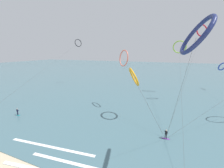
{
  "coord_description": "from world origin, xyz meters",
  "views": [
    {
      "loc": [
        10.35,
        -5.17,
        14.75
      ],
      "look_at": [
        0.0,
        20.62,
        8.34
      ],
      "focal_mm": 22.62,
      "sensor_mm": 36.0,
      "label": 1
    }
  ],
  "objects_px": {
    "kite_navy": "(196,36)",
    "kite_coral": "(124,58)",
    "kite_amber": "(134,77)",
    "kite_lime": "(180,47)",
    "kite_cobalt": "(222,67)",
    "surfer_violet": "(166,135)",
    "surfer_teal": "(18,112)",
    "kite_charcoal": "(78,43)",
    "kite_crimson": "(202,31)"
  },
  "relations": [
    {
      "from": "kite_navy",
      "to": "kite_coral",
      "type": "xyz_separation_m",
      "value": [
        -12.96,
        17.41,
        -3.2
      ]
    },
    {
      "from": "kite_amber",
      "to": "kite_lime",
      "type": "relative_size",
      "value": 0.27
    },
    {
      "from": "kite_navy",
      "to": "kite_cobalt",
      "type": "relative_size",
      "value": 0.35
    },
    {
      "from": "kite_coral",
      "to": "kite_amber",
      "type": "bearing_deg",
      "value": -10.21
    },
    {
      "from": "surfer_violet",
      "to": "kite_navy",
      "type": "relative_size",
      "value": 0.09
    },
    {
      "from": "kite_cobalt",
      "to": "kite_coral",
      "type": "bearing_deg",
      "value": -67.6
    },
    {
      "from": "surfer_teal",
      "to": "kite_coral",
      "type": "distance_m",
      "value": 28.45
    },
    {
      "from": "surfer_violet",
      "to": "kite_coral",
      "type": "xyz_separation_m",
      "value": [
        -11.17,
        10.89,
        12.29
      ]
    },
    {
      "from": "kite_charcoal",
      "to": "kite_amber",
      "type": "bearing_deg",
      "value": -105.39
    },
    {
      "from": "surfer_violet",
      "to": "kite_cobalt",
      "type": "xyz_separation_m",
      "value": [
        18.24,
        41.58,
        8.37
      ]
    },
    {
      "from": "kite_navy",
      "to": "kite_crimson",
      "type": "height_order",
      "value": "kite_crimson"
    },
    {
      "from": "kite_navy",
      "to": "kite_crimson",
      "type": "bearing_deg",
      "value": 156.89
    },
    {
      "from": "kite_navy",
      "to": "kite_lime",
      "type": "relative_size",
      "value": 0.42
    },
    {
      "from": "surfer_violet",
      "to": "kite_lime",
      "type": "relative_size",
      "value": 0.04
    },
    {
      "from": "kite_navy",
      "to": "kite_crimson",
      "type": "xyz_separation_m",
      "value": [
        5.19,
        29.56,
        3.95
      ]
    },
    {
      "from": "kite_charcoal",
      "to": "kite_lime",
      "type": "bearing_deg",
      "value": -66.08
    },
    {
      "from": "kite_lime",
      "to": "kite_coral",
      "type": "bearing_deg",
      "value": 60.77
    },
    {
      "from": "surfer_teal",
      "to": "kite_amber",
      "type": "xyz_separation_m",
      "value": [
        25.41,
        8.79,
        8.69
      ]
    },
    {
      "from": "kite_cobalt",
      "to": "kite_lime",
      "type": "xyz_separation_m",
      "value": [
        -15.89,
        -10.61,
        7.04
      ]
    },
    {
      "from": "kite_cobalt",
      "to": "kite_amber",
      "type": "bearing_deg",
      "value": -59.07
    },
    {
      "from": "kite_cobalt",
      "to": "kite_charcoal",
      "type": "xyz_separation_m",
      "value": [
        -56.58,
        -10.99,
        9.16
      ]
    },
    {
      "from": "kite_lime",
      "to": "kite_amber",
      "type": "bearing_deg",
      "value": 74.12
    },
    {
      "from": "surfer_teal",
      "to": "kite_crimson",
      "type": "distance_m",
      "value": 51.31
    },
    {
      "from": "surfer_teal",
      "to": "kite_navy",
      "type": "height_order",
      "value": "kite_navy"
    },
    {
      "from": "kite_lime",
      "to": "surfer_teal",
      "type": "bearing_deg",
      "value": 49.08
    },
    {
      "from": "surfer_teal",
      "to": "kite_crimson",
      "type": "relative_size",
      "value": 0.07
    },
    {
      "from": "surfer_violet",
      "to": "kite_crimson",
      "type": "distance_m",
      "value": 30.95
    },
    {
      "from": "kite_crimson",
      "to": "kite_lime",
      "type": "xyz_separation_m",
      "value": [
        -4.62,
        7.93,
        -4.03
      ]
    },
    {
      "from": "kite_cobalt",
      "to": "kite_coral",
      "type": "relative_size",
      "value": 3.46
    },
    {
      "from": "surfer_teal",
      "to": "kite_cobalt",
      "type": "distance_m",
      "value": 68.27
    },
    {
      "from": "kite_cobalt",
      "to": "kite_charcoal",
      "type": "bearing_deg",
      "value": -102.81
    },
    {
      "from": "kite_amber",
      "to": "kite_charcoal",
      "type": "xyz_separation_m",
      "value": [
        -31.13,
        24.99,
        8.84
      ]
    },
    {
      "from": "kite_navy",
      "to": "kite_charcoal",
      "type": "relative_size",
      "value": 0.42
    },
    {
      "from": "kite_cobalt",
      "to": "kite_charcoal",
      "type": "relative_size",
      "value": 1.2
    },
    {
      "from": "surfer_violet",
      "to": "kite_charcoal",
      "type": "relative_size",
      "value": 0.04
    },
    {
      "from": "kite_charcoal",
      "to": "kite_lime",
      "type": "xyz_separation_m",
      "value": [
        40.68,
        0.39,
        -2.12
      ]
    },
    {
      "from": "surfer_violet",
      "to": "kite_amber",
      "type": "height_order",
      "value": "kite_amber"
    },
    {
      "from": "surfer_violet",
      "to": "kite_crimson",
      "type": "relative_size",
      "value": 0.07
    },
    {
      "from": "kite_navy",
      "to": "kite_amber",
      "type": "relative_size",
      "value": 1.59
    },
    {
      "from": "kite_crimson",
      "to": "kite_lime",
      "type": "height_order",
      "value": "kite_crimson"
    },
    {
      "from": "kite_lime",
      "to": "kite_navy",
      "type": "bearing_deg",
      "value": 93.87
    },
    {
      "from": "kite_navy",
      "to": "kite_charcoal",
      "type": "distance_m",
      "value": 54.68
    },
    {
      "from": "surfer_violet",
      "to": "kite_coral",
      "type": "relative_size",
      "value": 0.11
    },
    {
      "from": "kite_navy",
      "to": "kite_coral",
      "type": "distance_m",
      "value": 21.94
    },
    {
      "from": "kite_amber",
      "to": "kite_coral",
      "type": "height_order",
      "value": "kite_coral"
    },
    {
      "from": "surfer_teal",
      "to": "kite_coral",
      "type": "bearing_deg",
      "value": 42.32
    },
    {
      "from": "kite_amber",
      "to": "kite_crimson",
      "type": "height_order",
      "value": "kite_crimson"
    },
    {
      "from": "surfer_violet",
      "to": "kite_charcoal",
      "type": "xyz_separation_m",
      "value": [
        -38.33,
        30.58,
        17.53
      ]
    },
    {
      "from": "kite_navy",
      "to": "surfer_violet",
      "type": "bearing_deg",
      "value": -177.85
    },
    {
      "from": "kite_coral",
      "to": "kite_lime",
      "type": "distance_m",
      "value": 24.41
    }
  ]
}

